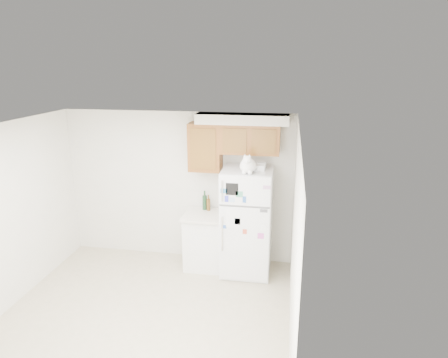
% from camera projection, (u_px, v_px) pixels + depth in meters
% --- Properties ---
extents(ground_plane, '(3.80, 4.00, 0.01)m').
position_uv_depth(ground_plane, '(140.00, 325.00, 5.13)').
color(ground_plane, '#B8A98E').
extents(room_shell, '(3.84, 4.04, 2.52)m').
position_uv_depth(room_shell, '(148.00, 196.00, 4.87)').
color(room_shell, silver).
rests_on(room_shell, ground_plane).
extents(refrigerator, '(0.76, 0.78, 1.70)m').
position_uv_depth(refrigerator, '(247.00, 222.00, 6.22)').
color(refrigerator, white).
rests_on(refrigerator, ground_plane).
extents(base_counter, '(0.64, 0.64, 0.92)m').
position_uv_depth(base_counter, '(205.00, 240.00, 6.51)').
color(base_counter, white).
rests_on(base_counter, ground_plane).
extents(cat, '(0.30, 0.44, 0.31)m').
position_uv_depth(cat, '(248.00, 165.00, 5.77)').
color(cat, white).
rests_on(cat, refrigerator).
extents(storage_box_back, '(0.19, 0.14, 0.10)m').
position_uv_depth(storage_box_back, '(260.00, 166.00, 6.01)').
color(storage_box_back, white).
rests_on(storage_box_back, refrigerator).
extents(storage_box_front, '(0.16, 0.12, 0.09)m').
position_uv_depth(storage_box_front, '(259.00, 168.00, 5.89)').
color(storage_box_front, white).
rests_on(storage_box_front, refrigerator).
extents(bottle_green, '(0.07, 0.07, 0.32)m').
position_uv_depth(bottle_green, '(205.00, 200.00, 6.51)').
color(bottle_green, '#19381E').
rests_on(bottle_green, base_counter).
extents(bottle_amber, '(0.06, 0.06, 0.26)m').
position_uv_depth(bottle_amber, '(208.00, 203.00, 6.48)').
color(bottle_amber, '#593814').
rests_on(bottle_amber, base_counter).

